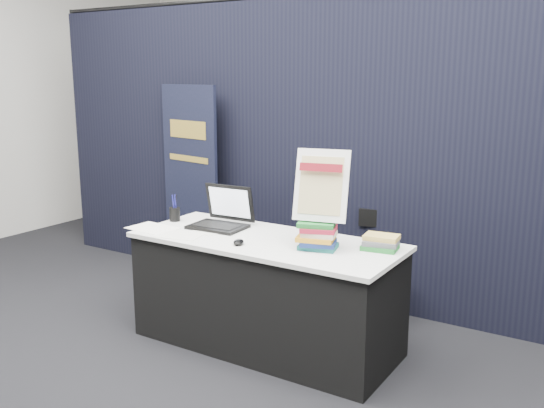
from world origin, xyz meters
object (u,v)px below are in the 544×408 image
Objects in this scene: pullup_banner at (191,193)px; stacking_chair at (373,258)px; book_stack_tall at (318,235)px; display_table at (266,292)px; laptop at (222,218)px; info_sign at (321,186)px; book_stack_short at (380,242)px.

stacking_chair is at bearing 10.30° from pullup_banner.
book_stack_tall reaches higher than stacking_chair.
display_table is 0.63m from laptop.
display_table is 3.93× the size of info_sign.
laptop reaches higher than stacking_chair.
stacking_chair is (-0.34, 0.71, -0.35)m from book_stack_short.
display_table is at bearing -127.09° from stacking_chair.
info_sign is 1.13m from stacking_chair.
book_stack_tall is 0.31× the size of stacking_chair.
laptop is 1.62× the size of book_stack_tall.
stacking_chair is at bearing 77.59° from info_sign.
book_stack_short is at bearing 31.70° from book_stack_tall.
info_sign is (0.00, 0.03, 0.31)m from book_stack_tall.
info_sign reaches higher than book_stack_tall.
book_stack_short is at bearing -8.48° from pullup_banner.
book_stack_tall is 1.07× the size of book_stack_short.
pullup_banner is (-1.78, 0.91, -0.07)m from book_stack_tall.
info_sign is (-0.33, -0.17, 0.35)m from book_stack_short.
info_sign is at bearing -9.95° from laptop.
display_table is 2.26× the size of stacking_chair.
book_stack_tall is 0.31m from info_sign.
stacking_chair is at bearing 40.24° from laptop.
info_sign is at bearing -16.22° from pullup_banner.
stacking_chair is (-0.01, 0.92, -0.39)m from book_stack_tall.
info_sign is 2.02m from pullup_banner.
book_stack_short is at bearing 14.55° from info_sign.
book_stack_short is 0.51m from info_sign.
info_sign reaches higher than stacking_chair.
laptop is 0.87× the size of info_sign.
book_stack_tall is 2.00m from pullup_banner.
book_stack_tall is 0.39m from book_stack_short.
stacking_chair is at bearing 115.39° from book_stack_short.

